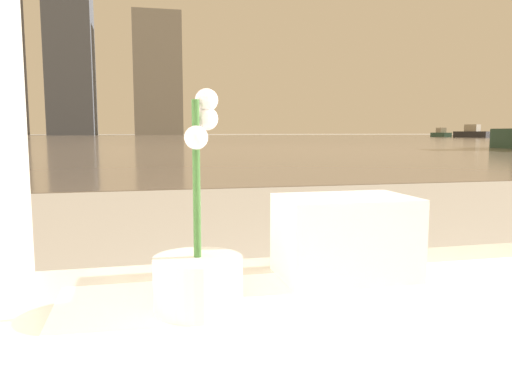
# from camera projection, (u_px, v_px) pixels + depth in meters

# --- Properties ---
(potted_orchid) EXTENTS (0.14, 0.14, 0.35)m
(potted_orchid) POSITION_uv_depth(u_px,v_px,m) (198.00, 269.00, 0.80)
(potted_orchid) COLOR silver
(potted_orchid) RESTS_ON bathtub
(towel_stack) EXTENTS (0.26, 0.18, 0.16)m
(towel_stack) POSITION_uv_depth(u_px,v_px,m) (345.00, 237.00, 0.99)
(towel_stack) COLOR white
(towel_stack) RESTS_ON bathtub
(harbor_water) EXTENTS (180.00, 110.00, 0.01)m
(harbor_water) POSITION_uv_depth(u_px,v_px,m) (141.00, 138.00, 60.08)
(harbor_water) COLOR gray
(harbor_water) RESTS_ON ground_plane
(harbor_boat_0) EXTENTS (1.27, 3.63, 1.36)m
(harbor_boat_0) POSITION_uv_depth(u_px,v_px,m) (441.00, 134.00, 74.18)
(harbor_boat_0) COLOR #335647
(harbor_boat_0) RESTS_ON harbor_water
(harbor_boat_1) EXTENTS (3.38, 4.91, 1.75)m
(harbor_boat_1) POSITION_uv_depth(u_px,v_px,m) (472.00, 133.00, 67.61)
(harbor_boat_1) COLOR #2D2D33
(harbor_boat_1) RESTS_ON harbor_water
(skyline_tower_2) EXTENTS (9.56, 11.58, 49.66)m
(skyline_tower_2) POSITION_uv_depth(u_px,v_px,m) (69.00, 20.00, 107.91)
(skyline_tower_2) COLOR #4C515B
(skyline_tower_2) RESTS_ON ground_plane
(skyline_tower_3) EXTENTS (10.75, 7.67, 27.38)m
(skyline_tower_3) POSITION_uv_depth(u_px,v_px,m) (157.00, 75.00, 113.53)
(skyline_tower_3) COLOR gray
(skyline_tower_3) RESTS_ON ground_plane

